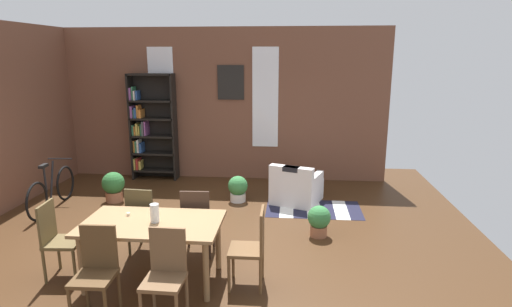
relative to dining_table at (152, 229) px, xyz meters
The scene contains 21 objects.
ground_plane 1.04m from the dining_table, 97.09° to the left, with size 9.31×9.31×0.00m, color #422815.
back_wall_brick 4.53m from the dining_table, 91.27° to the left, with size 7.40×0.12×3.23m, color brown.
window_pane_0 4.66m from the dining_table, 105.62° to the left, with size 0.55×0.02×2.10m, color white.
window_pane_1 4.62m from the dining_table, 76.81° to the left, with size 0.55×0.02×2.10m, color white.
dining_table is the anchor object (origin of this frame).
vase_on_table 0.21m from the dining_table, ahead, with size 0.10×0.10×0.22m, color silver.
tealight_candle_0 0.40m from the dining_table, 155.23° to the left, with size 0.04×0.04×0.04m, color silver.
dining_chair_near_left 0.80m from the dining_table, 118.00° to the right, with size 0.41×0.41×0.95m.
dining_chair_head_left 1.19m from the dining_table, behind, with size 0.43×0.43×0.95m.
dining_chair_far_left 0.80m from the dining_table, 118.13° to the left, with size 0.43×0.43×0.95m.
dining_chair_near_right 0.80m from the dining_table, 62.11° to the right, with size 0.41×0.41×0.95m.
dining_chair_far_right 0.80m from the dining_table, 61.96° to the left, with size 0.42×0.42×0.95m.
dining_chair_head_right 1.19m from the dining_table, ahead, with size 0.40×0.40×0.95m.
bookshelf_tall 4.45m from the dining_table, 109.25° to the left, with size 0.98×0.32×2.28m.
armchair_white 3.39m from the dining_table, 59.65° to the left, with size 1.02×1.02×0.75m.
bicycle_second 3.42m from the dining_table, 139.78° to the left, with size 0.44×1.66×0.88m.
potted_plant_by_shelf 2.54m from the dining_table, 35.49° to the left, with size 0.35×0.35×0.48m.
potted_plant_corner 2.96m from the dining_table, 77.70° to the left, with size 0.36×0.36×0.48m.
potted_plant_window 3.16m from the dining_table, 122.27° to the left, with size 0.41×0.41×0.56m.
striped_rug 3.34m from the dining_table, 51.95° to the left, with size 1.67×0.93×0.01m.
framed_picture 4.59m from the dining_table, 86.21° to the left, with size 0.56×0.03×0.72m, color black.
Camera 1 is at (1.73, -5.19, 2.66)m, focal length 29.04 mm.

